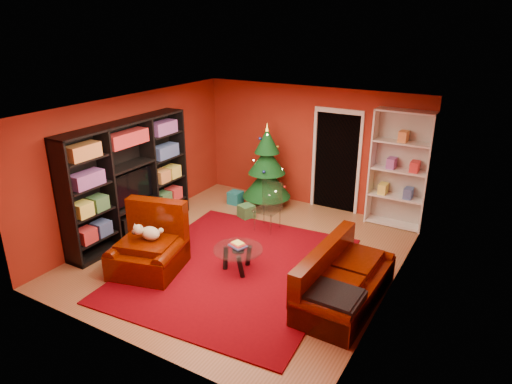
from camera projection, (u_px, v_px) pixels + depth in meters
The scene contains 18 objects.
floor at pixel (245, 256), 8.08m from camera, with size 5.00×5.50×0.05m, color brown.
ceiling at pixel (243, 106), 7.12m from camera, with size 5.00×5.50×0.05m, color silver.
wall_back at pixel (311, 147), 9.84m from camera, with size 5.00×0.05×2.60m, color maroon.
wall_left at pixel (132, 163), 8.78m from camera, with size 0.05×5.50×2.60m, color maroon.
wall_right at pixel (397, 217), 6.41m from camera, with size 0.05×5.50×2.60m, color maroon.
doorway at pixel (336, 163), 9.61m from camera, with size 1.06×0.60×2.16m, color black, non-canonical shape.
rug at pixel (236, 268), 7.60m from camera, with size 3.25×3.79×0.02m, color #660109.
media_unit at pixel (129, 180), 8.44m from camera, with size 0.44×2.86×2.20m, color black, non-canonical shape.
christmas_tree at pixel (267, 167), 9.82m from camera, with size 1.06×1.06×1.88m, color #0B3B15, non-canonical shape.
gift_box_teal at pixel (235, 198), 10.22m from camera, with size 0.28×0.28×0.28m, color #15717E.
gift_box_green at pixel (246, 211), 9.48m from camera, with size 0.28×0.28×0.28m, color #2F703A.
gift_box_red at pixel (278, 195), 10.44m from camera, with size 0.24×0.24×0.24m, color maroon.
white_bookshelf at pixel (399, 170), 8.81m from camera, with size 1.10×0.40×2.38m, color white, non-canonical shape.
armchair at pixel (147, 246), 7.40m from camera, with size 1.14×1.14×0.89m, color #3D0C00, non-canonical shape.
dog at pixel (150, 233), 7.35m from camera, with size 0.40×0.30×0.29m, color beige, non-canonical shape.
sofa at pixel (346, 276), 6.58m from camera, with size 1.97×0.89×0.85m, color #3D0C00, non-canonical shape.
coffee_table at pixel (238, 260), 7.46m from camera, with size 0.81×0.81×0.51m, color gray, non-canonical shape.
acrylic_chair at pixel (267, 210), 8.83m from camera, with size 0.45×0.49×0.87m, color #66605B, non-canonical shape.
Camera 1 is at (3.76, -6.06, 3.93)m, focal length 32.00 mm.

